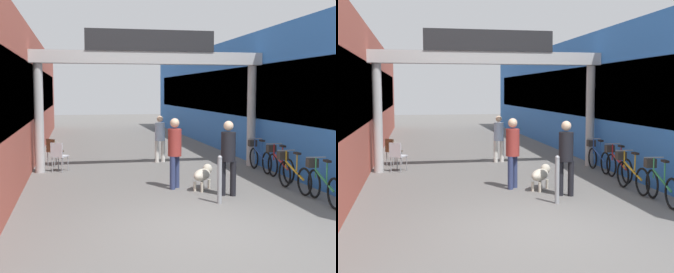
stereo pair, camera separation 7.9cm
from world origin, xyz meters
The scene contains 15 objects.
ground_plane centered at (0.00, 0.00, 0.00)m, with size 80.00×80.00×0.00m, color #605E5B.
storefront_left centered at (-5.09, 11.00, 2.20)m, with size 3.00×26.00×4.39m.
storefront_right centered at (5.09, 11.00, 2.20)m, with size 3.00×26.00×4.39m.
arcade_sign_gateway centered at (0.00, 6.38, 3.06)m, with size 7.40×0.47×4.29m.
pedestrian_with_dog centered at (1.18, 2.32, 1.01)m, with size 0.45×0.45×1.76m.
pedestrian_companion centered at (0.13, 3.36, 1.02)m, with size 0.48×0.48×1.77m.
pedestrian_carrying_crate centered at (0.56, 7.73, 0.91)m, with size 0.42×0.42×1.60m.
dog_on_leash centered at (0.80, 3.10, 0.38)m, with size 0.74×0.82×0.61m.
bicycle_green_nearest centered at (3.00, 1.29, 0.44)m, with size 0.46×1.69×0.98m.
bicycle_orange_second centered at (2.93, 2.57, 0.44)m, with size 0.46×1.69×0.98m.
bicycle_red_third centered at (3.23, 4.00, 0.44)m, with size 0.46×1.69×0.98m.
bicycle_blue_farthest centered at (3.22, 5.40, 0.44)m, with size 0.46×1.69×0.98m.
bollard_post_metal centered at (0.76, 1.63, 0.54)m, with size 0.10×0.10×1.06m.
cafe_chair_aluminium_nearer centered at (-2.81, 6.43, 0.54)m, with size 0.55×0.55×0.89m.
cafe_chair_wood_farther centered at (-3.01, 7.63, 0.54)m, with size 0.56×0.56×0.89m.
Camera 1 is at (-2.33, -7.97, 2.46)m, focal length 50.00 mm.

